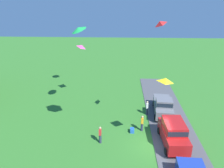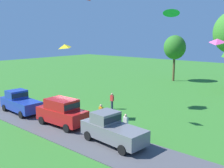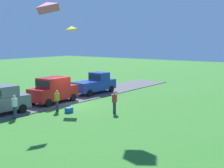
{
  "view_description": "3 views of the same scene",
  "coord_description": "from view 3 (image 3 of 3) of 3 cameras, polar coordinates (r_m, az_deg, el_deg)",
  "views": [
    {
      "loc": [
        -16.54,
        3.02,
        12.48
      ],
      "look_at": [
        1.55,
        3.92,
        5.41
      ],
      "focal_mm": 35.0,
      "sensor_mm": 36.0,
      "label": 1
    },
    {
      "loc": [
        17.56,
        -14.97,
        7.58
      ],
      "look_at": [
        0.71,
        4.5,
        2.78
      ],
      "focal_mm": 42.0,
      "sensor_mm": 36.0,
      "label": 2
    },
    {
      "loc": [
        19.22,
        18.85,
        5.64
      ],
      "look_at": [
        1.91,
        5.9,
        2.56
      ],
      "focal_mm": 50.0,
      "sensor_mm": 36.0,
      "label": 3
    }
  ],
  "objects": [
    {
      "name": "car_suv_near_entrance",
      "position": [
        28.15,
        -10.66,
        -0.91
      ],
      "size": [
        4.68,
        2.21,
        2.28
      ],
      "color": "red",
      "rests_on": "ground"
    },
    {
      "name": "person_beside_suv",
      "position": [
        24.94,
        -10.01,
        -3.02
      ],
      "size": [
        0.36,
        0.24,
        1.71
      ],
      "color": "#2D334C",
      "rests_on": "ground"
    },
    {
      "name": "kite_diamond_over_trees",
      "position": [
        14.61,
        -11.91,
        13.77
      ],
      "size": [
        1.16,
        1.05,
        0.64
      ],
      "primitive_type": "pyramid",
      "rotation": [
        -0.38,
        0.0,
        3.23
      ],
      "color": "#EA4C9E"
    },
    {
      "name": "car_pickup_mid_row",
      "position": [
        32.81,
        -3.04,
        0.16
      ],
      "size": [
        5.08,
        2.22,
        2.14
      ],
      "color": "#1E389E",
      "rests_on": "ground"
    },
    {
      "name": "pavement_strip",
      "position": [
        29.03,
        -10.55,
        -3.17
      ],
      "size": [
        36.0,
        4.4,
        0.06
      ],
      "primitive_type": "cube",
      "color": "#4C4C51",
      "rests_on": "ground"
    },
    {
      "name": "ground_plane",
      "position": [
        27.51,
        -7.49,
        -3.79
      ],
      "size": [
        120.0,
        120.0,
        0.0
      ],
      "primitive_type": "plane",
      "color": "#337528"
    },
    {
      "name": "kite_diamond_topmost",
      "position": [
        27.58,
        -7.42,
        10.14
      ],
      "size": [
        1.02,
        1.12,
        0.45
      ],
      "primitive_type": "pyramid",
      "rotation": [
        -0.13,
        0.0,
        3.02
      ],
      "color": "yellow"
    },
    {
      "name": "person_on_lawn",
      "position": [
        23.94,
        0.46,
        -3.37
      ],
      "size": [
        0.36,
        0.24,
        1.71
      ],
      "color": "#2D334C",
      "rests_on": "ground"
    },
    {
      "name": "person_watching_sky",
      "position": [
        23.49,
        -17.37,
        -3.97
      ],
      "size": [
        0.36,
        0.24,
        1.71
      ],
      "color": "#2D334C",
      "rests_on": "ground"
    },
    {
      "name": "cooler_box",
      "position": [
        24.6,
        -7.87,
        -4.74
      ],
      "size": [
        0.56,
        0.4,
        0.4
      ],
      "primitive_type": "cube",
      "color": "blue",
      "rests_on": "ground"
    }
  ]
}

